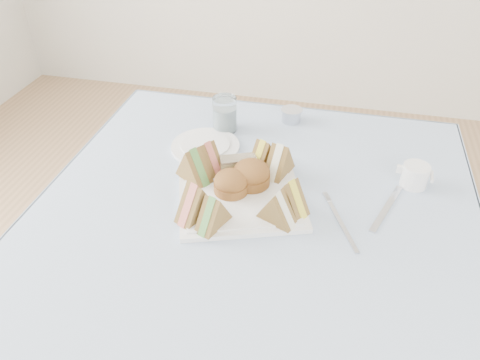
% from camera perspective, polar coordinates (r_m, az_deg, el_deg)
% --- Properties ---
extents(table, '(0.90, 0.90, 0.74)m').
position_cam_1_polar(table, '(1.36, 1.51, -15.56)').
color(table, brown).
rests_on(table, floor).
extents(tablecloth, '(1.02, 1.02, 0.01)m').
position_cam_1_polar(tablecloth, '(1.09, 1.83, -3.45)').
color(tablecloth, silver).
rests_on(tablecloth, table).
extents(serving_plate, '(0.36, 0.36, 0.01)m').
position_cam_1_polar(serving_plate, '(1.11, 0.00, -1.82)').
color(serving_plate, white).
rests_on(serving_plate, tablecloth).
extents(sandwich_fl_a, '(0.09, 0.11, 0.09)m').
position_cam_1_polar(sandwich_fl_a, '(1.02, -5.45, -2.44)').
color(sandwich_fl_a, olive).
rests_on(sandwich_fl_a, serving_plate).
extents(sandwich_fl_b, '(0.07, 0.10, 0.08)m').
position_cam_1_polar(sandwich_fl_b, '(1.00, -3.29, -3.82)').
color(sandwich_fl_b, olive).
rests_on(sandwich_fl_b, serving_plate).
extents(sandwich_fr_a, '(0.10, 0.09, 0.08)m').
position_cam_1_polar(sandwich_fr_a, '(1.04, 6.16, -1.80)').
color(sandwich_fr_a, olive).
rests_on(sandwich_fr_a, serving_plate).
extents(sandwich_fr_b, '(0.10, 0.07, 0.08)m').
position_cam_1_polar(sandwich_fr_b, '(1.01, 4.54, -3.26)').
color(sandwich_fr_b, olive).
rests_on(sandwich_fr_b, serving_plate).
extents(sandwich_bl_a, '(0.11, 0.09, 0.09)m').
position_cam_1_polar(sandwich_bl_a, '(1.13, -5.67, 1.96)').
color(sandwich_bl_a, olive).
rests_on(sandwich_bl_a, serving_plate).
extents(sandwich_bl_b, '(0.10, 0.09, 0.08)m').
position_cam_1_polar(sandwich_bl_b, '(1.16, -3.94, 2.95)').
color(sandwich_bl_b, olive).
rests_on(sandwich_bl_b, serving_plate).
extents(sandwich_br_a, '(0.07, 0.11, 0.09)m').
position_cam_1_polar(sandwich_br_a, '(1.15, 4.84, 2.57)').
color(sandwich_br_a, olive).
rests_on(sandwich_br_a, serving_plate).
extents(sandwich_br_b, '(0.07, 0.09, 0.08)m').
position_cam_1_polar(sandwich_br_b, '(1.18, 2.78, 3.27)').
color(sandwich_br_b, olive).
rests_on(sandwich_br_b, serving_plate).
extents(scone_left, '(0.11, 0.11, 0.06)m').
position_cam_1_polar(scone_left, '(1.09, -1.10, -0.35)').
color(scone_left, brown).
rests_on(scone_left, serving_plate).
extents(scone_right, '(0.12, 0.12, 0.06)m').
position_cam_1_polar(scone_right, '(1.11, 1.40, 0.72)').
color(scone_right, brown).
rests_on(scone_right, serving_plate).
extents(pastry_slice, '(0.10, 0.07, 0.04)m').
position_cam_1_polar(pastry_slice, '(1.16, -0.21, 1.90)').
color(pastry_slice, '#D2C481').
rests_on(pastry_slice, serving_plate).
extents(side_plate, '(0.22, 0.22, 0.01)m').
position_cam_1_polar(side_plate, '(1.29, -4.24, 4.09)').
color(side_plate, white).
rests_on(side_plate, tablecloth).
extents(water_glass, '(0.08, 0.08, 0.10)m').
position_cam_1_polar(water_glass, '(1.35, -1.88, 8.03)').
color(water_glass, white).
rests_on(water_glass, tablecloth).
extents(tea_strainer, '(0.08, 0.08, 0.04)m').
position_cam_1_polar(tea_strainer, '(1.41, 6.29, 7.79)').
color(tea_strainer, '#BABCC5').
rests_on(tea_strainer, tablecloth).
extents(knife, '(0.08, 0.18, 0.00)m').
position_cam_1_polar(knife, '(1.13, 17.44, -3.30)').
color(knife, '#BABCC5').
rests_on(knife, tablecloth).
extents(fork, '(0.08, 0.16, 0.00)m').
position_cam_1_polar(fork, '(1.06, 12.39, -5.49)').
color(fork, '#BABCC5').
rests_on(fork, tablecloth).
extents(creamer_jug, '(0.07, 0.07, 0.06)m').
position_cam_1_polar(creamer_jug, '(1.21, 20.54, 0.51)').
color(creamer_jug, white).
rests_on(creamer_jug, tablecloth).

